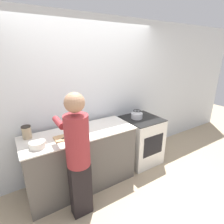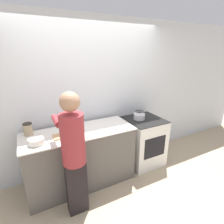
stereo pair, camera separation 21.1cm
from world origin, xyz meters
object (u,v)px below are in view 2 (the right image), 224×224
(kettle, at_px, (139,116))
(person, at_px, (74,151))
(cutting_board, at_px, (68,135))
(bowl_prep, at_px, (36,141))
(canister_jar, at_px, (28,129))
(oven, at_px, (143,141))
(knife, at_px, (68,134))

(kettle, bearing_deg, person, -157.72)
(cutting_board, bearing_deg, kettle, 5.95)
(bowl_prep, bearing_deg, canister_jar, 102.15)
(oven, height_order, knife, knife)
(oven, xyz_separation_m, knife, (-1.42, -0.10, 0.50))
(person, height_order, canister_jar, person)
(person, bearing_deg, canister_jar, 123.51)
(knife, relative_size, kettle, 1.11)
(cutting_board, xyz_separation_m, canister_jar, (-0.49, 0.27, 0.08))
(person, height_order, bowl_prep, person)
(cutting_board, xyz_separation_m, bowl_prep, (-0.42, -0.07, 0.03))
(kettle, bearing_deg, knife, -173.57)
(knife, height_order, bowl_prep, bowl_prep)
(bowl_prep, relative_size, canister_jar, 1.08)
(bowl_prep, xyz_separation_m, canister_jar, (-0.07, 0.34, 0.05))
(canister_jar, bearing_deg, person, -56.49)
(oven, xyz_separation_m, kettle, (-0.08, 0.05, 0.51))
(cutting_board, bearing_deg, knife, -109.38)
(cutting_board, distance_m, knife, 0.02)
(oven, relative_size, knife, 3.86)
(bowl_prep, height_order, canister_jar, canister_jar)
(cutting_board, height_order, bowl_prep, bowl_prep)
(person, bearing_deg, cutting_board, 85.37)
(kettle, height_order, canister_jar, canister_jar)
(kettle, xyz_separation_m, canister_jar, (-1.82, 0.13, 0.06))
(cutting_board, relative_size, canister_jar, 2.23)
(bowl_prep, bearing_deg, knife, 7.76)
(knife, bearing_deg, canister_jar, 130.30)
(oven, bearing_deg, bowl_prep, -175.26)
(person, distance_m, knife, 0.41)
(cutting_board, distance_m, bowl_prep, 0.42)
(knife, height_order, kettle, kettle)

